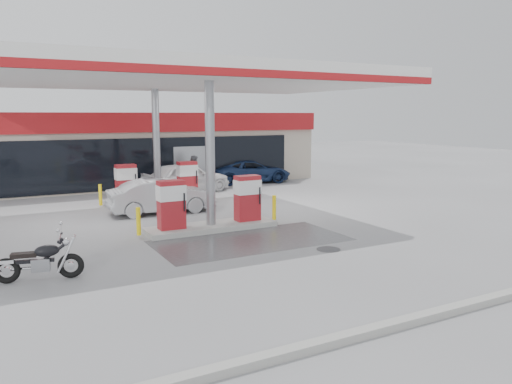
% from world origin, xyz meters
% --- Properties ---
extents(ground, '(90.00, 90.00, 0.00)m').
position_xyz_m(ground, '(0.00, 0.00, 0.00)').
color(ground, gray).
rests_on(ground, ground).
extents(wet_patch, '(6.00, 3.00, 0.00)m').
position_xyz_m(wet_patch, '(0.50, 0.00, 0.00)').
color(wet_patch, '#4C4C4F').
rests_on(wet_patch, ground).
extents(drain_cover, '(0.70, 0.70, 0.01)m').
position_xyz_m(drain_cover, '(2.00, -2.00, 0.00)').
color(drain_cover, '#38383A').
rests_on(drain_cover, ground).
extents(kerb, '(28.00, 0.25, 0.15)m').
position_xyz_m(kerb, '(0.00, -7.00, 0.07)').
color(kerb, gray).
rests_on(kerb, ground).
extents(store_building, '(22.00, 8.22, 4.00)m').
position_xyz_m(store_building, '(0.01, 15.94, 2.01)').
color(store_building, '#AFA392').
rests_on(store_building, ground).
extents(canopy, '(16.00, 10.02, 5.51)m').
position_xyz_m(canopy, '(0.00, 5.00, 5.27)').
color(canopy, silver).
rests_on(canopy, ground).
extents(pump_island_near, '(5.14, 1.30, 1.78)m').
position_xyz_m(pump_island_near, '(0.00, 2.00, 0.71)').
color(pump_island_near, '#9E9E99').
rests_on(pump_island_near, ground).
extents(pump_island_far, '(5.14, 1.30, 1.78)m').
position_xyz_m(pump_island_far, '(0.00, 8.00, 0.71)').
color(pump_island_far, '#9E9E99').
rests_on(pump_island_far, ground).
extents(parked_motorcycle, '(2.01, 0.86, 1.04)m').
position_xyz_m(parked_motorcycle, '(-5.65, -1.01, 0.46)').
color(parked_motorcycle, black).
rests_on(parked_motorcycle, ground).
extents(sedan_white, '(4.74, 2.55, 1.53)m').
position_xyz_m(sedan_white, '(2.15, 10.20, 0.77)').
color(sedan_white, white).
rests_on(sedan_white, ground).
extents(attendant, '(0.89, 1.03, 1.80)m').
position_xyz_m(attendant, '(2.86, 10.80, 0.90)').
color(attendant, '#5D5C62').
rests_on(attendant, ground).
extents(hatchback_silver, '(4.20, 1.60, 1.37)m').
position_xyz_m(hatchback_silver, '(-0.60, 5.60, 0.68)').
color(hatchback_silver, '#A1A4A8').
rests_on(hatchback_silver, ground).
extents(parked_car_right, '(4.90, 2.70, 1.30)m').
position_xyz_m(parked_car_right, '(6.77, 12.00, 0.65)').
color(parked_car_right, navy).
rests_on(parked_car_right, ground).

